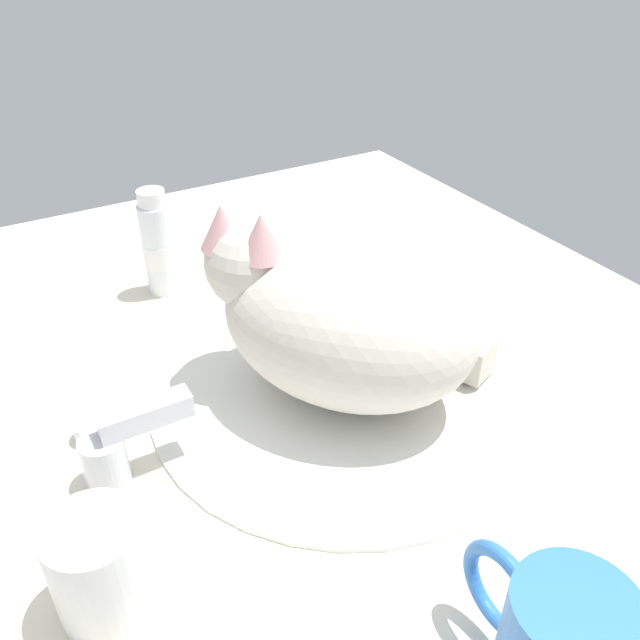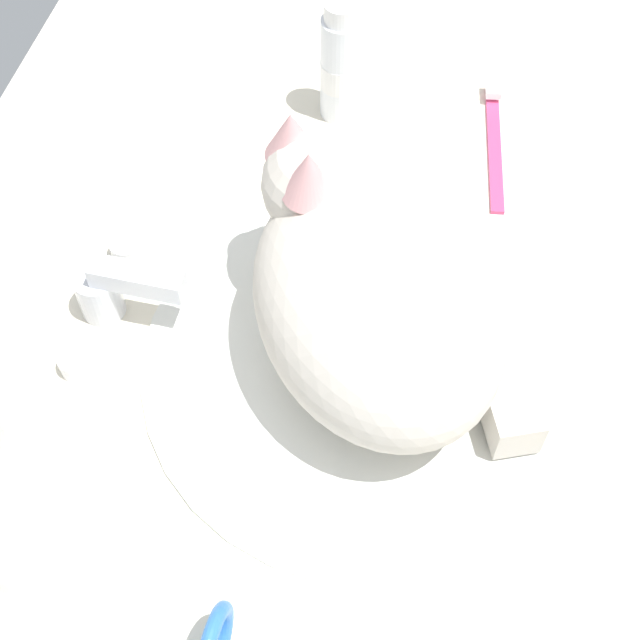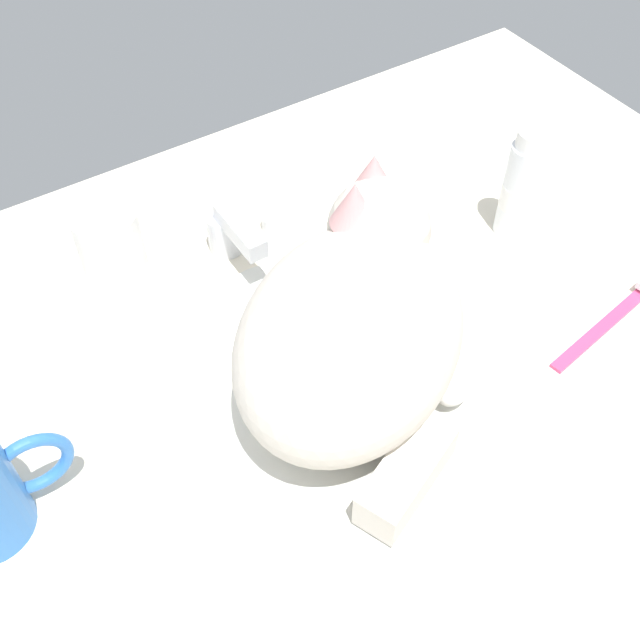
# 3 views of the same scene
# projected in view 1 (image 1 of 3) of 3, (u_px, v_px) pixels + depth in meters

# --- Properties ---
(ground_plane) EXTENTS (1.10, 0.83, 0.03)m
(ground_plane) POSITION_uv_depth(u_px,v_px,m) (346.00, 404.00, 0.64)
(ground_plane) COLOR silver
(sink_basin) EXTENTS (0.37, 0.37, 0.01)m
(sink_basin) POSITION_uv_depth(u_px,v_px,m) (346.00, 388.00, 0.63)
(sink_basin) COLOR silver
(sink_basin) RESTS_ON ground_plane
(faucet) EXTENTS (0.14, 0.09, 0.06)m
(faucet) POSITION_uv_depth(u_px,v_px,m) (116.00, 452.00, 0.53)
(faucet) COLOR silver
(faucet) RESTS_ON ground_plane
(cat) EXTENTS (0.29, 0.27, 0.17)m
(cat) POSITION_uv_depth(u_px,v_px,m) (338.00, 313.00, 0.59)
(cat) COLOR beige
(cat) RESTS_ON sink_basin
(rinse_cup) EXTENTS (0.06, 0.06, 0.08)m
(rinse_cup) POSITION_uv_depth(u_px,v_px,m) (101.00, 567.00, 0.43)
(rinse_cup) COLOR white
(rinse_cup) RESTS_ON ground_plane
(toothpaste_bottle) EXTENTS (0.04, 0.04, 0.13)m
(toothpaste_bottle) POSITION_uv_depth(u_px,v_px,m) (158.00, 246.00, 0.76)
(toothpaste_bottle) COLOR white
(toothpaste_bottle) RESTS_ON ground_plane
(toothbrush) EXTENTS (0.16, 0.04, 0.02)m
(toothbrush) POSITION_uv_depth(u_px,v_px,m) (279.00, 258.00, 0.85)
(toothbrush) COLOR #D83F72
(toothbrush) RESTS_ON ground_plane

